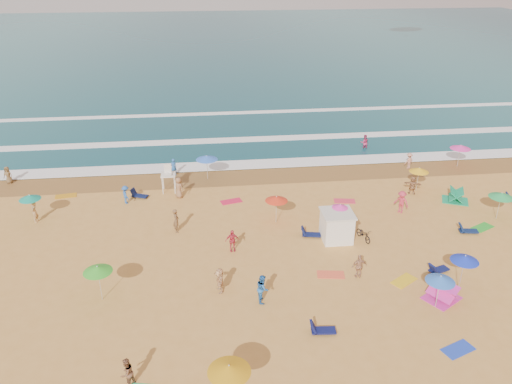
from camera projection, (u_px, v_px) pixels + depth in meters
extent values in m
plane|color=gold|center=(231.00, 252.00, 33.81)|extent=(220.00, 220.00, 0.00)
cube|color=#0C4756|center=(205.00, 45.00, 109.00)|extent=(220.00, 140.00, 0.18)
plane|color=olive|center=(222.00, 177.00, 45.00)|extent=(220.00, 220.00, 0.00)
cube|color=white|center=(220.00, 166.00, 47.19)|extent=(200.00, 2.20, 0.05)
cube|color=white|center=(217.00, 141.00, 53.46)|extent=(200.00, 1.60, 0.05)
cube|color=white|center=(213.00, 114.00, 62.41)|extent=(200.00, 1.20, 0.05)
cube|color=white|center=(337.00, 227.00, 34.89)|extent=(2.00, 2.00, 2.00)
cube|color=silver|center=(338.00, 213.00, 34.43)|extent=(2.20, 2.20, 0.12)
imported|color=black|center=(364.00, 234.00, 35.05)|extent=(1.02, 1.78, 0.89)
cone|color=#1830CC|center=(465.00, 258.00, 28.86)|extent=(1.62, 1.62, 0.35)
cone|color=#F436A7|center=(461.00, 147.00, 46.44)|extent=(1.88, 1.88, 0.35)
cone|color=#FF38B3|center=(340.00, 207.00, 35.02)|extent=(1.58, 1.58, 0.35)
cone|color=green|center=(501.00, 195.00, 37.20)|extent=(1.80, 1.80, 0.35)
cone|color=#12937B|center=(30.00, 197.00, 36.75)|extent=(1.56, 1.56, 0.35)
cone|color=green|center=(97.00, 269.00, 28.24)|extent=(1.66, 1.66, 0.35)
cone|color=yellow|center=(419.00, 170.00, 41.64)|extent=(1.60, 1.60, 0.35)
cone|color=orange|center=(229.00, 369.00, 21.45)|extent=(1.91, 1.91, 0.35)
cone|color=blue|center=(441.00, 279.00, 27.73)|extent=(1.63, 1.63, 0.35)
cone|color=blue|center=(207.00, 158.00, 43.76)|extent=(1.93, 1.93, 0.35)
cone|color=red|center=(276.00, 199.00, 36.67)|extent=(1.68, 1.68, 0.35)
cube|color=#0E1748|center=(311.00, 235.00, 35.54)|extent=(1.38, 0.80, 0.34)
cube|color=#0F144E|center=(324.00, 330.00, 26.52)|extent=(1.34, 0.67, 0.34)
cube|color=#0F184F|center=(439.00, 270.00, 31.58)|extent=(1.41, 0.95, 0.34)
cube|color=#0F214E|center=(469.00, 231.00, 36.00)|extent=(1.38, 0.78, 0.34)
cube|color=#0D1844|center=(140.00, 196.00, 41.20)|extent=(1.42, 1.01, 0.34)
cube|color=orange|center=(66.00, 196.00, 41.52)|extent=(1.81, 1.11, 0.03)
cube|color=#F45B39|center=(331.00, 275.00, 31.38)|extent=(1.81, 1.12, 0.03)
cube|color=#DE1B45|center=(231.00, 201.00, 40.62)|extent=(1.86, 1.26, 0.03)
cube|color=blue|center=(458.00, 349.00, 25.48)|extent=(1.89, 1.41, 0.03)
cube|color=green|center=(483.00, 227.00, 36.78)|extent=(1.91, 1.52, 0.03)
cube|color=yellow|center=(404.00, 281.00, 30.80)|extent=(1.89, 1.64, 0.03)
cube|color=#DF344E|center=(345.00, 201.00, 40.67)|extent=(1.82, 1.13, 0.03)
imported|color=tan|center=(359.00, 266.00, 30.83)|extent=(0.97, 0.45, 1.61)
imported|color=tan|center=(35.00, 212.00, 37.23)|extent=(0.41, 0.61, 1.64)
imported|color=brown|center=(127.00, 373.00, 23.06)|extent=(0.92, 0.95, 1.55)
imported|color=#AC784F|center=(413.00, 185.00, 41.63)|extent=(1.52, 1.01, 1.57)
imported|color=#DEAB74|center=(220.00, 280.00, 29.55)|extent=(0.63, 1.52, 1.59)
imported|color=#C63148|center=(401.00, 202.00, 38.54)|extent=(1.30, 1.32, 1.82)
imported|color=#956944|center=(179.00, 188.00, 40.93)|extent=(1.01, 1.04, 1.80)
imported|color=#CB3245|center=(232.00, 241.00, 33.58)|extent=(0.98, 0.50, 1.60)
imported|color=#C53161|center=(364.00, 143.00, 51.40)|extent=(0.87, 0.70, 1.74)
imported|color=blue|center=(173.00, 167.00, 44.99)|extent=(0.71, 0.61, 1.64)
imported|color=tan|center=(409.00, 161.00, 46.58)|extent=(1.12, 0.90, 1.51)
imported|color=blue|center=(126.00, 195.00, 40.04)|extent=(0.92, 1.13, 1.52)
imported|color=blue|center=(263.00, 288.00, 28.68)|extent=(0.69, 0.87, 1.76)
imported|color=brown|center=(176.00, 220.00, 35.89)|extent=(0.50, 0.70, 1.81)
imported|color=brown|center=(8.00, 175.00, 43.51)|extent=(0.85, 0.64, 1.56)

